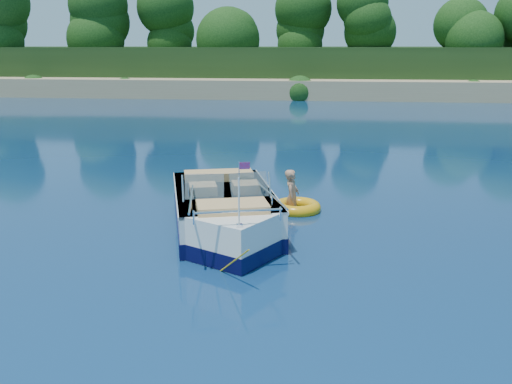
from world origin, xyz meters
The scene contains 6 objects.
ground centered at (0.00, 0.00, 0.00)m, with size 160.00×160.00×0.00m, color #091C3F.
shoreline centered at (0.00, 63.77, 0.98)m, with size 170.00×59.00×6.00m.
treeline centered at (0.04, 41.01, 5.55)m, with size 150.00×7.12×8.19m.
motorboat centered at (0.65, 1.81, 0.40)m, with size 3.27×6.02×2.06m.
tow_tube centered at (2.17, 3.77, 0.09)m, with size 1.55×1.55×0.33m.
boy centered at (2.05, 3.69, 0.00)m, with size 0.54×0.35×1.48m, color tan.
Camera 1 is at (2.82, -10.40, 4.14)m, focal length 40.00 mm.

